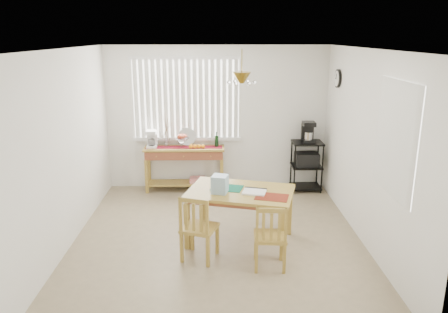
{
  "coord_description": "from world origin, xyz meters",
  "views": [
    {
      "loc": [
        -0.01,
        -5.59,
        2.77
      ],
      "look_at": [
        0.1,
        0.55,
        1.05
      ],
      "focal_mm": 35.0,
      "sensor_mm": 36.0,
      "label": 1
    }
  ],
  "objects_px": {
    "cart_items": "(308,132)",
    "chair_left": "(198,228)",
    "sideboard": "(185,158)",
    "chair_right": "(270,237)",
    "dining_table": "(240,196)",
    "wire_cart": "(307,161)"
  },
  "relations": [
    {
      "from": "sideboard",
      "to": "cart_items",
      "type": "distance_m",
      "value": 2.26
    },
    {
      "from": "cart_items",
      "to": "dining_table",
      "type": "bearing_deg",
      "value": -122.57
    },
    {
      "from": "sideboard",
      "to": "wire_cart",
      "type": "relative_size",
      "value": 1.58
    },
    {
      "from": "chair_right",
      "to": "dining_table",
      "type": "bearing_deg",
      "value": 113.81
    },
    {
      "from": "cart_items",
      "to": "sideboard",
      "type": "bearing_deg",
      "value": 179.43
    },
    {
      "from": "sideboard",
      "to": "chair_left",
      "type": "height_order",
      "value": "chair_left"
    },
    {
      "from": "wire_cart",
      "to": "cart_items",
      "type": "relative_size",
      "value": 2.43
    },
    {
      "from": "cart_items",
      "to": "dining_table",
      "type": "relative_size",
      "value": 0.24
    },
    {
      "from": "dining_table",
      "to": "wire_cart",
      "type": "bearing_deg",
      "value": 57.31
    },
    {
      "from": "wire_cart",
      "to": "chair_left",
      "type": "height_order",
      "value": "wire_cart"
    },
    {
      "from": "dining_table",
      "to": "chair_right",
      "type": "height_order",
      "value": "chair_right"
    },
    {
      "from": "cart_items",
      "to": "chair_right",
      "type": "xyz_separation_m",
      "value": [
        -1.0,
        -2.8,
        -0.67
      ]
    },
    {
      "from": "sideboard",
      "to": "chair_right",
      "type": "xyz_separation_m",
      "value": [
        1.22,
        -2.82,
        -0.2
      ]
    },
    {
      "from": "cart_items",
      "to": "chair_left",
      "type": "bearing_deg",
      "value": -126.03
    },
    {
      "from": "sideboard",
      "to": "dining_table",
      "type": "distance_m",
      "value": 2.27
    },
    {
      "from": "sideboard",
      "to": "dining_table",
      "type": "xyz_separation_m",
      "value": [
        0.89,
        -2.09,
        0.05
      ]
    },
    {
      "from": "wire_cart",
      "to": "cart_items",
      "type": "bearing_deg",
      "value": 90.0
    },
    {
      "from": "sideboard",
      "to": "chair_left",
      "type": "distance_m",
      "value": 2.62
    },
    {
      "from": "wire_cart",
      "to": "dining_table",
      "type": "bearing_deg",
      "value": -122.69
    },
    {
      "from": "wire_cart",
      "to": "cart_items",
      "type": "distance_m",
      "value": 0.54
    },
    {
      "from": "sideboard",
      "to": "cart_items",
      "type": "relative_size",
      "value": 3.84
    },
    {
      "from": "cart_items",
      "to": "dining_table",
      "type": "xyz_separation_m",
      "value": [
        -1.32,
        -2.07,
        -0.42
      ]
    }
  ]
}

